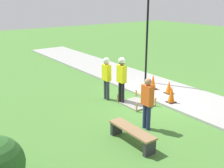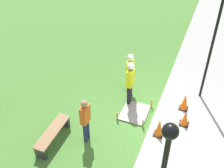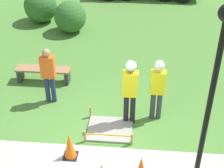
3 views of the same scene
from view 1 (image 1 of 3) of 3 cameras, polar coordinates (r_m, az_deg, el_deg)
The scene contains 11 objects.
ground_plane at distance 12.10m, azimuth 7.84°, elevation -3.44°, with size 60.00×60.00×0.00m, color #477A33.
sidewalk at distance 13.02m, azimuth 12.28°, elevation -1.92°, with size 28.00×2.76×0.10m.
wet_concrete_patch at distance 11.65m, azimuth 4.95°, elevation -3.97°, with size 1.25×1.05×0.36m.
traffic_cone_near_patch at distance 11.70m, azimuth 11.99°, elevation -2.08°, with size 0.34×0.34×0.70m.
traffic_cone_far_patch at distance 12.79m, azimuth 11.49°, elevation -0.62°, with size 0.34×0.34×0.59m.
traffic_cone_sidewalk_edge at distance 13.22m, azimuth 8.32°, elevation 0.43°, with size 0.34×0.34×0.71m.
park_bench at distance 8.56m, azimuth 4.04°, elevation -9.93°, with size 1.76×0.44×0.50m.
worker_supervisor at distance 11.85m, azimuth -1.13°, elevation 1.94°, with size 0.40×0.27×1.85m.
worker_assistant at distance 11.40m, azimuth 1.96°, elevation 1.73°, with size 0.40×0.28×1.95m.
bystander_in_orange_shirt at distance 9.27m, azimuth 7.18°, elevation -3.38°, with size 0.40×0.23×1.77m.
lamppost_near at distance 13.83m, azimuth 7.20°, elevation 11.63°, with size 0.28×0.28×4.36m.
Camera 1 is at (-8.13, 7.87, 4.28)m, focal length 45.00 mm.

